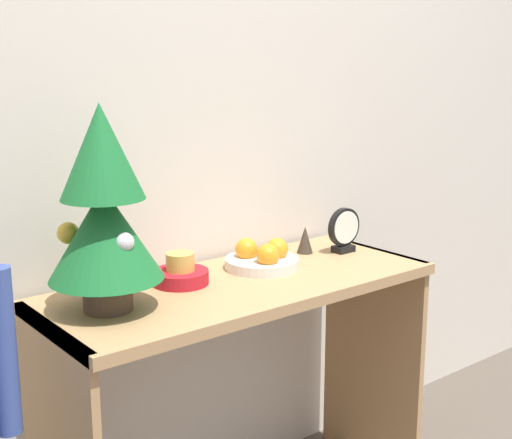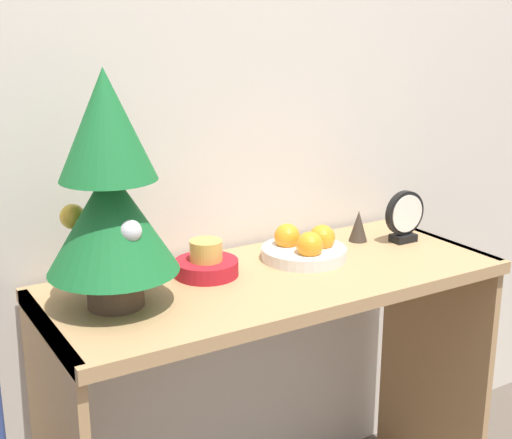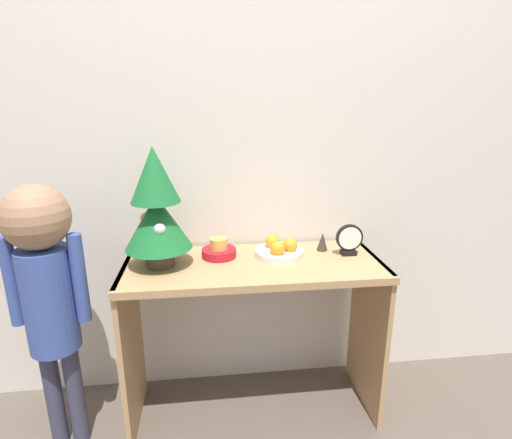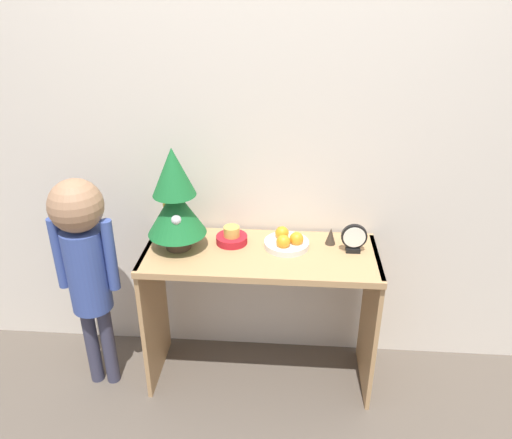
% 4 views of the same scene
% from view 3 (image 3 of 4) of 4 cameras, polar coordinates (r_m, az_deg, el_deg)
% --- Properties ---
extents(back_wall, '(7.00, 0.05, 2.50)m').
position_cam_3_polar(back_wall, '(1.80, -1.35, 12.87)').
color(back_wall, beige).
rests_on(back_wall, ground_plane).
extents(console_table, '(1.07, 0.44, 0.73)m').
position_cam_3_polar(console_table, '(1.73, -0.34, -11.41)').
color(console_table, tan).
rests_on(console_table, ground_plane).
extents(mini_tree, '(0.26, 0.26, 0.48)m').
position_cam_3_polar(mini_tree, '(1.60, -14.04, 1.67)').
color(mini_tree, '#4C3828').
rests_on(mini_tree, console_table).
extents(fruit_bowl, '(0.21, 0.21, 0.08)m').
position_cam_3_polar(fruit_bowl, '(1.71, 3.35, -4.34)').
color(fruit_bowl, silver).
rests_on(fruit_bowl, console_table).
extents(singing_bowl, '(0.15, 0.15, 0.08)m').
position_cam_3_polar(singing_bowl, '(1.71, -5.31, -4.43)').
color(singing_bowl, '#AD1923').
rests_on(singing_bowl, console_table).
extents(desk_clock, '(0.12, 0.04, 0.14)m').
position_cam_3_polar(desk_clock, '(1.76, 13.18, -2.87)').
color(desk_clock, black).
rests_on(desk_clock, console_table).
extents(figurine, '(0.05, 0.05, 0.08)m').
position_cam_3_polar(figurine, '(1.80, 9.47, -3.12)').
color(figurine, '#382D23').
rests_on(figurine, console_table).
extents(child_figure, '(0.29, 0.24, 1.09)m').
position_cam_3_polar(child_figure, '(1.67, -27.83, -7.55)').
color(child_figure, '#38384C').
rests_on(child_figure, ground_plane).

